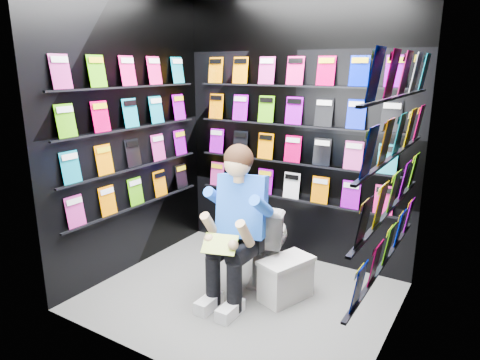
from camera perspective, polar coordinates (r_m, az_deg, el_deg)
The scene contains 13 objects.
floor at distance 3.78m, azimuth 0.06°, elevation -15.22°, with size 2.40×2.40×0.00m, color slate.
wall_back at distance 4.20m, azimuth 7.30°, elevation 6.60°, with size 2.40×0.04×2.60m, color black.
wall_front at distance 2.55m, azimuth -11.85°, elevation 1.02°, with size 2.40×0.04×2.60m, color black.
wall_left at distance 4.08m, azimuth -14.52°, elevation 6.00°, with size 0.04×2.00×2.60m, color black.
wall_right at distance 2.89m, azimuth 20.74°, elevation 2.01°, with size 0.04×2.00×2.60m, color black.
comics_back at distance 4.17m, azimuth 7.13°, elevation 6.62°, with size 2.10×0.06×1.37m, color #F61679, non-canonical shape.
comics_left at distance 4.05m, azimuth -14.23°, elevation 6.05°, with size 0.06×1.70×1.37m, color #F61679, non-canonical shape.
comics_right at distance 2.90m, azimuth 20.17°, elevation 2.19°, with size 0.06×1.70×1.37m, color #F61679, non-canonical shape.
toilet at distance 3.97m, azimuth 3.35°, elevation -7.79°, with size 0.42×0.75×0.73m, color silver.
longbox at distance 3.69m, azimuth 6.13°, elevation -13.18°, with size 0.24×0.44×0.33m, color silver.
longbox_lid at distance 3.61m, azimuth 6.20°, elevation -10.66°, with size 0.26×0.46×0.03m, color silver.
reader at distance 3.52m, azimuth 0.48°, elevation -3.68°, with size 0.53×0.77×1.43m, color blue, non-canonical shape.
held_comic at distance 3.31m, azimuth -2.71°, elevation -8.55°, with size 0.27×0.01×0.18m, color green.
Camera 1 is at (1.72, -2.78, 1.90)m, focal length 32.00 mm.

